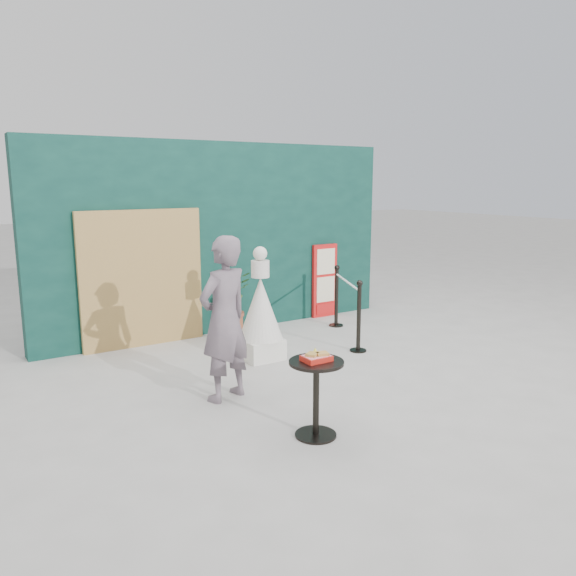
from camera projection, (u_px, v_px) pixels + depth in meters
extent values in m
plane|color=#ADAAA5|center=(343.00, 387.00, 6.65)|extent=(60.00, 60.00, 0.00)
cube|color=#092C27|center=(222.00, 238.00, 8.97)|extent=(6.00, 0.30, 3.00)
cube|color=tan|center=(142.00, 279.00, 8.15)|extent=(1.80, 0.08, 2.00)
imported|color=slate|center=(224.00, 319.00, 6.14)|extent=(0.77, 0.63, 1.83)
cube|color=red|center=(324.00, 281.00, 9.98)|extent=(0.50, 0.06, 1.30)
cube|color=beige|center=(326.00, 261.00, 9.89)|extent=(0.38, 0.02, 0.45)
cube|color=beige|center=(325.00, 289.00, 9.98)|extent=(0.38, 0.02, 0.45)
cube|color=red|center=(325.00, 308.00, 10.05)|extent=(0.38, 0.02, 0.18)
cube|color=white|center=(261.00, 348.00, 7.69)|extent=(0.52, 0.52, 0.28)
cone|color=beige|center=(261.00, 308.00, 7.58)|extent=(0.60, 0.60, 0.85)
cylinder|color=white|center=(260.00, 269.00, 7.48)|extent=(0.25, 0.25, 0.23)
sphere|color=silver|center=(260.00, 253.00, 7.44)|extent=(0.19, 0.19, 0.19)
cylinder|color=black|center=(316.00, 435.00, 5.38)|extent=(0.40, 0.40, 0.02)
cylinder|color=black|center=(316.00, 400.00, 5.31)|extent=(0.06, 0.06, 0.72)
cylinder|color=black|center=(316.00, 362.00, 5.24)|extent=(0.52, 0.52, 0.03)
cube|color=red|center=(316.00, 358.00, 5.23)|extent=(0.26, 0.19, 0.05)
cube|color=red|center=(316.00, 356.00, 5.23)|extent=(0.24, 0.17, 0.00)
cube|color=#BD9145|center=(312.00, 354.00, 5.21)|extent=(0.15, 0.14, 0.02)
cube|color=gold|center=(322.00, 354.00, 5.23)|extent=(0.13, 0.13, 0.02)
cone|color=yellow|center=(315.00, 350.00, 5.27)|extent=(0.06, 0.06, 0.06)
cylinder|color=#965A31|center=(232.00, 325.00, 8.92)|extent=(0.36, 0.36, 0.30)
cylinder|color=brown|center=(232.00, 314.00, 8.89)|extent=(0.40, 0.40, 0.05)
imported|color=#385D28|center=(231.00, 292.00, 8.82)|extent=(0.59, 0.51, 0.66)
cylinder|color=black|center=(358.00, 350.00, 8.04)|extent=(0.24, 0.24, 0.02)
cylinder|color=black|center=(359.00, 319.00, 7.95)|extent=(0.06, 0.06, 0.96)
sphere|color=black|center=(360.00, 283.00, 7.86)|extent=(0.09, 0.09, 0.09)
cylinder|color=black|center=(336.00, 325.00, 9.43)|extent=(0.24, 0.24, 0.02)
cylinder|color=black|center=(336.00, 298.00, 9.35)|extent=(0.06, 0.06, 0.96)
sphere|color=black|center=(337.00, 268.00, 9.25)|extent=(0.09, 0.09, 0.09)
cylinder|color=white|center=(347.00, 282.00, 8.57)|extent=(0.63, 1.31, 0.03)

